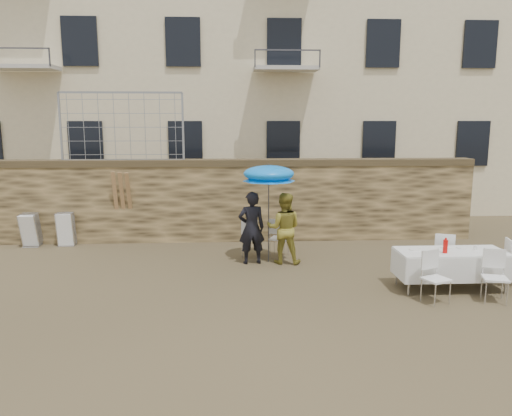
{
  "coord_description": "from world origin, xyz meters",
  "views": [
    {
      "loc": [
        -0.16,
        -8.51,
        3.33
      ],
      "look_at": [
        0.4,
        2.2,
        1.4
      ],
      "focal_mm": 35.0,
      "sensor_mm": 36.0,
      "label": 1
    }
  ],
  "objects_px": {
    "umbrella": "(269,176)",
    "table_chair_back": "(443,254)",
    "table_chair_front_right": "(495,277)",
    "chair_stack_left": "(33,228)",
    "man_suit": "(252,228)",
    "woman_dress": "(284,228)",
    "table_chair_front_left": "(436,278)",
    "couple_chair_right": "(279,237)",
    "soda_bottle": "(445,246)",
    "chair_stack_right": "(68,228)",
    "banquet_table": "(451,253)",
    "couple_chair_left": "(251,238)"
  },
  "relations": [
    {
      "from": "table_chair_back",
      "to": "chair_stack_left",
      "type": "bearing_deg",
      "value": 1.76
    },
    {
      "from": "table_chair_front_left",
      "to": "chair_stack_right",
      "type": "xyz_separation_m",
      "value": [
        -8.06,
        4.7,
        -0.02
      ]
    },
    {
      "from": "man_suit",
      "to": "table_chair_back",
      "type": "xyz_separation_m",
      "value": [
        4.04,
        -1.16,
        -0.37
      ]
    },
    {
      "from": "couple_chair_right",
      "to": "soda_bottle",
      "type": "height_order",
      "value": "soda_bottle"
    },
    {
      "from": "woman_dress",
      "to": "table_chair_front_right",
      "type": "bearing_deg",
      "value": 153.04
    },
    {
      "from": "banquet_table",
      "to": "table_chair_front_right",
      "type": "relative_size",
      "value": 2.19
    },
    {
      "from": "table_chair_front_right",
      "to": "couple_chair_right",
      "type": "bearing_deg",
      "value": 153.17
    },
    {
      "from": "man_suit",
      "to": "table_chair_front_left",
      "type": "height_order",
      "value": "man_suit"
    },
    {
      "from": "woman_dress",
      "to": "table_chair_front_right",
      "type": "height_order",
      "value": "woman_dress"
    },
    {
      "from": "banquet_table",
      "to": "chair_stack_right",
      "type": "xyz_separation_m",
      "value": [
        -8.66,
        3.95,
        -0.27
      ]
    },
    {
      "from": "couple_chair_right",
      "to": "table_chair_back",
      "type": "bearing_deg",
      "value": 176.33
    },
    {
      "from": "couple_chair_right",
      "to": "table_chair_back",
      "type": "relative_size",
      "value": 1.0
    },
    {
      "from": "man_suit",
      "to": "chair_stack_left",
      "type": "relative_size",
      "value": 1.84
    },
    {
      "from": "banquet_table",
      "to": "table_chair_front_left",
      "type": "distance_m",
      "value": 0.99
    },
    {
      "from": "table_chair_back",
      "to": "table_chair_front_right",
      "type": "bearing_deg",
      "value": 120.59
    },
    {
      "from": "woman_dress",
      "to": "couple_chair_left",
      "type": "relative_size",
      "value": 1.72
    },
    {
      "from": "woman_dress",
      "to": "table_chair_front_left",
      "type": "bearing_deg",
      "value": 142.67
    },
    {
      "from": "umbrella",
      "to": "chair_stack_right",
      "type": "xyz_separation_m",
      "value": [
        -5.22,
        1.88,
        -1.56
      ]
    },
    {
      "from": "table_chair_back",
      "to": "chair_stack_right",
      "type": "height_order",
      "value": "table_chair_back"
    },
    {
      "from": "table_chair_front_left",
      "to": "soda_bottle",
      "type": "bearing_deg",
      "value": 33.73
    },
    {
      "from": "chair_stack_left",
      "to": "banquet_table",
      "type": "bearing_deg",
      "value": -22.44
    },
    {
      "from": "umbrella",
      "to": "table_chair_back",
      "type": "distance_m",
      "value": 4.15
    },
    {
      "from": "couple_chair_left",
      "to": "couple_chair_right",
      "type": "height_order",
      "value": "same"
    },
    {
      "from": "umbrella",
      "to": "couple_chair_left",
      "type": "height_order",
      "value": "umbrella"
    },
    {
      "from": "umbrella",
      "to": "table_chair_back",
      "type": "bearing_deg",
      "value": -19.16
    },
    {
      "from": "soda_bottle",
      "to": "table_chair_back",
      "type": "xyz_separation_m",
      "value": [
        0.4,
        0.95,
        -0.43
      ]
    },
    {
      "from": "umbrella",
      "to": "table_chair_front_left",
      "type": "xyz_separation_m",
      "value": [
        2.84,
        -2.81,
        -1.54
      ]
    },
    {
      "from": "man_suit",
      "to": "couple_chair_right",
      "type": "relative_size",
      "value": 1.76
    },
    {
      "from": "soda_bottle",
      "to": "chair_stack_right",
      "type": "bearing_deg",
      "value": 154.16
    },
    {
      "from": "banquet_table",
      "to": "couple_chair_left",
      "type": "bearing_deg",
      "value": 146.78
    },
    {
      "from": "man_suit",
      "to": "couple_chair_right",
      "type": "height_order",
      "value": "man_suit"
    },
    {
      "from": "couple_chair_right",
      "to": "table_chair_front_left",
      "type": "relative_size",
      "value": 1.0
    },
    {
      "from": "man_suit",
      "to": "table_chair_front_right",
      "type": "relative_size",
      "value": 1.76
    },
    {
      "from": "table_chair_front_left",
      "to": "umbrella",
      "type": "bearing_deg",
      "value": 112.68
    },
    {
      "from": "couple_chair_left",
      "to": "table_chair_back",
      "type": "distance_m",
      "value": 4.39
    },
    {
      "from": "table_chair_front_left",
      "to": "table_chair_front_right",
      "type": "xyz_separation_m",
      "value": [
        1.1,
        0.0,
        0.0
      ]
    },
    {
      "from": "umbrella",
      "to": "couple_chair_left",
      "type": "xyz_separation_m",
      "value": [
        -0.4,
        0.45,
        -1.54
      ]
    },
    {
      "from": "table_chair_front_right",
      "to": "chair_stack_left",
      "type": "height_order",
      "value": "table_chair_front_right"
    },
    {
      "from": "couple_chair_left",
      "to": "soda_bottle",
      "type": "relative_size",
      "value": 3.69
    },
    {
      "from": "banquet_table",
      "to": "couple_chair_right",
      "type": "bearing_deg",
      "value": 141.31
    },
    {
      "from": "couple_chair_left",
      "to": "chair_stack_right",
      "type": "relative_size",
      "value": 1.04
    },
    {
      "from": "soda_bottle",
      "to": "table_chair_front_left",
      "type": "height_order",
      "value": "soda_bottle"
    },
    {
      "from": "table_chair_front_left",
      "to": "chair_stack_right",
      "type": "height_order",
      "value": "table_chair_front_left"
    },
    {
      "from": "umbrella",
      "to": "couple_chair_right",
      "type": "bearing_deg",
      "value": 56.31
    },
    {
      "from": "umbrella",
      "to": "soda_bottle",
      "type": "distance_m",
      "value": 4.08
    },
    {
      "from": "chair_stack_left",
      "to": "table_chair_front_right",
      "type": "bearing_deg",
      "value": -25.03
    },
    {
      "from": "soda_bottle",
      "to": "table_chair_front_right",
      "type": "bearing_deg",
      "value": -40.6
    },
    {
      "from": "umbrella",
      "to": "woman_dress",
      "type": "bearing_deg",
      "value": -15.95
    },
    {
      "from": "soda_bottle",
      "to": "chair_stack_left",
      "type": "distance_m",
      "value": 10.22
    },
    {
      "from": "table_chair_front_right",
      "to": "table_chair_back",
      "type": "relative_size",
      "value": 1.0
    }
  ]
}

